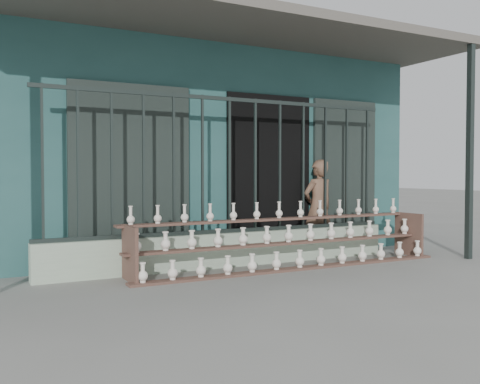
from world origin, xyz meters
name	(u,v)px	position (x,y,z in m)	size (l,w,h in m)	color
ground	(281,284)	(0.00, 0.00, 0.00)	(60.00, 60.00, 0.00)	slate
workshop_building	(158,152)	(0.00, 4.23, 1.62)	(7.40, 6.60, 3.21)	#275452
parapet_wall	(230,249)	(0.00, 1.30, 0.23)	(5.00, 0.20, 0.45)	#ABC2A6
security_fence	(230,165)	(0.00, 1.30, 1.35)	(5.00, 0.04, 1.80)	#283330
shelf_rack	(289,240)	(0.68, 0.88, 0.36)	(4.50, 0.68, 0.85)	brown
elderly_woman	(318,207)	(1.62, 1.55, 0.72)	(0.53, 0.35, 1.45)	brown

